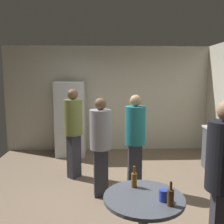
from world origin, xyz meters
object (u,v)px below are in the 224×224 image
Objects in this scene: refrigerator at (71,119)px; beer_bottle_brown at (171,197)px; plastic_cup_blue at (163,195)px; person_in_teal_shirt at (135,135)px; person_in_olive_shirt at (73,126)px; person_in_black_shirt at (224,174)px; foreground_table at (144,206)px; beer_bottle_amber at (134,179)px; person_in_gray_shirt at (101,140)px.

refrigerator reaches higher than beer_bottle_brown.
plastic_cup_blue is 1.83m from person_in_teal_shirt.
beer_bottle_brown is 2.73m from person_in_olive_shirt.
person_in_black_shirt is at bearing -11.29° from person_in_olive_shirt.
foreground_table is 0.47× the size of person_in_black_shirt.
refrigerator is at bearing 107.62° from foreground_table.
beer_bottle_amber is at bearing -9.06° from person_in_black_shirt.
refrigerator is 7.83× the size of beer_bottle_brown.
person_in_black_shirt is at bearing -7.01° from foreground_table.
person_in_olive_shirt reaches higher than person_in_black_shirt.
plastic_cup_blue is 0.07× the size of person_in_teal_shirt.
person_in_teal_shirt is at bearing 85.41° from foreground_table.
person_in_olive_shirt reaches higher than person_in_gray_shirt.
person_in_olive_shirt reaches higher than foreground_table.
foreground_table is at bearing -6.71° from person_in_teal_shirt.
person_in_black_shirt is (0.53, 0.09, 0.17)m from beer_bottle_brown.
foreground_table is at bearing -72.38° from refrigerator.
person_in_black_shirt reaches higher than person_in_teal_shirt.
beer_bottle_brown is (1.39, -3.91, -0.08)m from refrigerator.
person_in_olive_shirt is (-1.16, 2.47, 0.17)m from beer_bottle_brown.
beer_bottle_amber reaches higher than plastic_cup_blue.
person_in_gray_shirt is 1.99m from person_in_black_shirt.
plastic_cup_blue reaches higher than foreground_table.
person_in_gray_shirt reaches higher than beer_bottle_brown.
person_in_olive_shirt is (-0.95, 2.28, 0.36)m from foreground_table.
person_in_black_shirt is (0.60, -1.81, 0.05)m from person_in_teal_shirt.
beer_bottle_amber is 0.39m from plastic_cup_blue.
person_in_black_shirt reaches higher than foreground_table.
refrigerator reaches higher than plastic_cup_blue.
person_in_teal_shirt is (0.14, 1.72, 0.32)m from foreground_table.
beer_bottle_amber is (1.11, -3.51, -0.08)m from refrigerator.
person_in_gray_shirt is (-0.37, 1.30, 0.11)m from beer_bottle_amber.
beer_bottle_amber and beer_bottle_brown have the same top height.
person_in_gray_shirt is 0.94× the size of person_in_olive_shirt.
person_in_teal_shirt is 0.61m from person_in_gray_shirt.
beer_bottle_brown is at bearing -62.26° from plastic_cup_blue.
refrigerator is at bearing 142.29° from person_in_olive_shirt.
beer_bottle_brown is at bearing -41.08° from foreground_table.
beer_bottle_brown reaches higher than plastic_cup_blue.
foreground_table is 0.83m from person_in_black_shirt.
person_in_gray_shirt is at bearing 105.75° from beer_bottle_amber.
beer_bottle_amber is 0.14× the size of person_in_black_shirt.
person_in_gray_shirt is at bearing 110.51° from plastic_cup_blue.
foreground_table is at bearing 149.28° from plastic_cup_blue.
refrigerator is 3.68m from beer_bottle_amber.
person_in_black_shirt is at bearing 29.86° from person_in_gray_shirt.
person_in_teal_shirt is 1.02× the size of person_in_gray_shirt.
foreground_table is 0.25m from plastic_cup_blue.
beer_bottle_amber is 1.00× the size of beer_bottle_brown.
beer_bottle_amber is 0.14× the size of person_in_olive_shirt.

